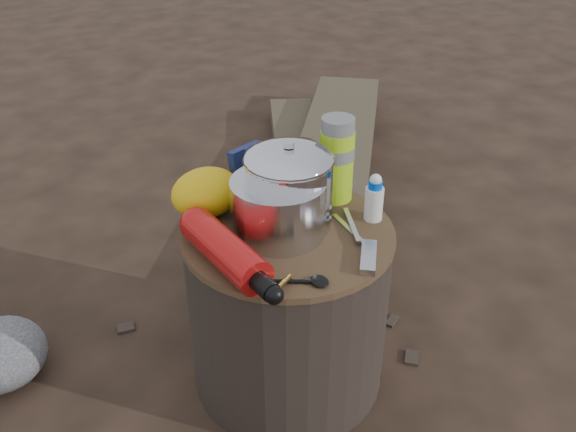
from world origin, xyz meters
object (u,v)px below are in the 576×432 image
stump (288,307)px  log_main (332,168)px  fuel_bottle (225,250)px  thermos (336,160)px  camping_pot (289,186)px  travel_mug (300,167)px

stump → log_main: size_ratio=0.28×
fuel_bottle → log_main: bearing=39.9°
stump → log_main: bearing=47.4°
thermos → fuel_bottle: bearing=-163.5°
stump → fuel_bottle: fuel_bottle is taller
camping_pot → thermos: thermos is taller
stump → travel_mug: size_ratio=4.06×
stump → log_main: stump is taller
fuel_bottle → thermos: bearing=14.0°
log_main → fuel_bottle: 1.26m
camping_pot → thermos: 0.17m
log_main → fuel_bottle: size_ratio=5.41×
fuel_bottle → travel_mug: (0.31, 0.19, 0.02)m
stump → thermos: 0.37m
log_main → fuel_bottle: fuel_bottle is taller
travel_mug → camping_pot: bearing=-132.1°
thermos → log_main: bearing=53.1°
stump → camping_pot: (0.02, 0.02, 0.32)m
log_main → camping_pot: camping_pot is taller
camping_pot → thermos: bearing=13.8°
stump → camping_pot: bearing=53.9°
stump → log_main: (0.70, 0.76, -0.15)m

